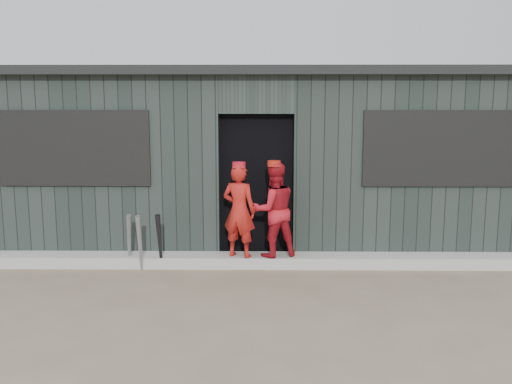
{
  "coord_description": "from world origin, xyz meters",
  "views": [
    {
      "loc": [
        0.08,
        -5.48,
        2.22
      ],
      "look_at": [
        0.0,
        1.8,
        1.0
      ],
      "focal_mm": 40.0,
      "sensor_mm": 36.0,
      "label": 1
    }
  ],
  "objects_px": {
    "bat_mid": "(140,243)",
    "player_red_right": "(274,210)",
    "player_grey_back": "(283,213)",
    "dugout": "(257,156)",
    "bat_left": "(129,241)",
    "player_red_left": "(239,211)",
    "bat_right": "(160,242)"
  },
  "relations": [
    {
      "from": "bat_left",
      "to": "player_red_left",
      "type": "distance_m",
      "value": 1.48
    },
    {
      "from": "bat_right",
      "to": "player_red_left",
      "type": "bearing_deg",
      "value": 8.68
    },
    {
      "from": "bat_left",
      "to": "player_red_right",
      "type": "distance_m",
      "value": 1.92
    },
    {
      "from": "bat_right",
      "to": "player_red_right",
      "type": "height_order",
      "value": "player_red_right"
    },
    {
      "from": "bat_right",
      "to": "player_grey_back",
      "type": "distance_m",
      "value": 1.81
    },
    {
      "from": "player_red_left",
      "to": "player_grey_back",
      "type": "xyz_separation_m",
      "value": [
        0.59,
        0.65,
        -0.16
      ]
    },
    {
      "from": "player_red_left",
      "to": "player_red_right",
      "type": "height_order",
      "value": "player_red_right"
    },
    {
      "from": "player_red_left",
      "to": "player_red_right",
      "type": "distance_m",
      "value": 0.45
    },
    {
      "from": "bat_left",
      "to": "bat_right",
      "type": "height_order",
      "value": "bat_right"
    },
    {
      "from": "dugout",
      "to": "player_grey_back",
      "type": "bearing_deg",
      "value": -71.32
    },
    {
      "from": "bat_left",
      "to": "bat_mid",
      "type": "distance_m",
      "value": 0.22
    },
    {
      "from": "bat_right",
      "to": "dugout",
      "type": "distance_m",
      "value": 2.45
    },
    {
      "from": "bat_right",
      "to": "player_red_right",
      "type": "distance_m",
      "value": 1.53
    },
    {
      "from": "dugout",
      "to": "bat_left",
      "type": "bearing_deg",
      "value": -132.44
    },
    {
      "from": "bat_left",
      "to": "player_red_left",
      "type": "height_order",
      "value": "player_red_left"
    },
    {
      "from": "bat_left",
      "to": "player_red_right",
      "type": "bearing_deg",
      "value": 2.61
    },
    {
      "from": "bat_right",
      "to": "dugout",
      "type": "height_order",
      "value": "dugout"
    },
    {
      "from": "bat_mid",
      "to": "player_red_left",
      "type": "relative_size",
      "value": 0.62
    },
    {
      "from": "player_red_right",
      "to": "bat_right",
      "type": "bearing_deg",
      "value": -10.52
    },
    {
      "from": "bat_right",
      "to": "player_red_left",
      "type": "relative_size",
      "value": 0.63
    },
    {
      "from": "player_red_right",
      "to": "dugout",
      "type": "height_order",
      "value": "dugout"
    },
    {
      "from": "bat_mid",
      "to": "bat_right",
      "type": "height_order",
      "value": "bat_right"
    },
    {
      "from": "bat_right",
      "to": "player_grey_back",
      "type": "xyz_separation_m",
      "value": [
        1.61,
        0.8,
        0.22
      ]
    },
    {
      "from": "bat_mid",
      "to": "player_red_right",
      "type": "relative_size",
      "value": 0.62
    },
    {
      "from": "player_red_left",
      "to": "player_red_right",
      "type": "relative_size",
      "value": 0.99
    },
    {
      "from": "player_red_left",
      "to": "dugout",
      "type": "relative_size",
      "value": 0.15
    },
    {
      "from": "player_red_left",
      "to": "player_red_right",
      "type": "xyz_separation_m",
      "value": [
        0.45,
        0.03,
        0.01
      ]
    },
    {
      "from": "bat_left",
      "to": "dugout",
      "type": "relative_size",
      "value": 0.09
    },
    {
      "from": "bat_mid",
      "to": "player_grey_back",
      "type": "distance_m",
      "value": 2.05
    },
    {
      "from": "bat_right",
      "to": "player_red_left",
      "type": "distance_m",
      "value": 1.09
    },
    {
      "from": "bat_left",
      "to": "bat_mid",
      "type": "xyz_separation_m",
      "value": [
        0.17,
        -0.14,
        0.01
      ]
    },
    {
      "from": "bat_mid",
      "to": "player_red_left",
      "type": "xyz_separation_m",
      "value": [
        1.26,
        0.2,
        0.38
      ]
    }
  ]
}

